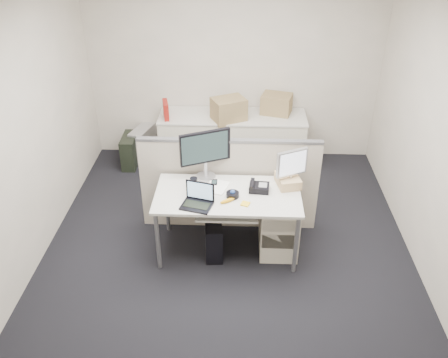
{
  "coord_description": "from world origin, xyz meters",
  "views": [
    {
      "loc": [
        0.13,
        -4.05,
        3.42
      ],
      "look_at": [
        -0.05,
        0.15,
        0.82
      ],
      "focal_mm": 38.0,
      "sensor_mm": 36.0,
      "label": 1
    }
  ],
  "objects_px": {
    "laptop": "(196,197)",
    "monitor_main": "(205,155)",
    "desk_phone": "(259,188)",
    "desk": "(228,199)"
  },
  "relations": [
    {
      "from": "desk",
      "to": "laptop",
      "type": "height_order",
      "value": "laptop"
    },
    {
      "from": "laptop",
      "to": "desk_phone",
      "type": "relative_size",
      "value": 1.45
    },
    {
      "from": "desk",
      "to": "monitor_main",
      "type": "distance_m",
      "value": 0.53
    },
    {
      "from": "laptop",
      "to": "monitor_main",
      "type": "bearing_deg",
      "value": 99.89
    },
    {
      "from": "monitor_main",
      "to": "laptop",
      "type": "distance_m",
      "value": 0.58
    },
    {
      "from": "laptop",
      "to": "desk_phone",
      "type": "bearing_deg",
      "value": 41.88
    },
    {
      "from": "desk",
      "to": "desk_phone",
      "type": "xyz_separation_m",
      "value": [
        0.32,
        0.08,
        0.1
      ]
    },
    {
      "from": "desk",
      "to": "monitor_main",
      "type": "xyz_separation_m",
      "value": [
        -0.25,
        0.32,
        0.34
      ]
    },
    {
      "from": "desk",
      "to": "desk_phone",
      "type": "distance_m",
      "value": 0.35
    },
    {
      "from": "desk",
      "to": "monitor_main",
      "type": "relative_size",
      "value": 2.73
    }
  ]
}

